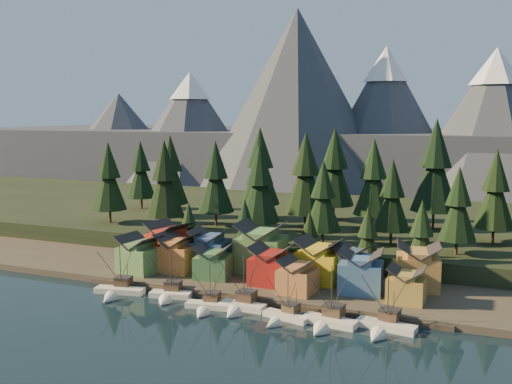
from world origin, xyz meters
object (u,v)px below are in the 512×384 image
at_px(house_front_0, 140,253).
at_px(house_front_1, 177,251).
at_px(boat_2, 207,300).
at_px(boat_6, 384,320).
at_px(boat_4, 283,312).
at_px(boat_1, 169,288).
at_px(house_back_1, 210,248).
at_px(house_back_0, 169,241).
at_px(boat_0, 117,286).
at_px(boat_3, 240,299).
at_px(boat_5, 328,314).

bearing_deg(house_front_0, house_front_1, 35.99).
xyz_separation_m(boat_2, house_front_1, (-17.27, 18.10, 4.36)).
bearing_deg(boat_6, boat_4, -166.21).
distance_m(boat_1, boat_6, 45.35).
xyz_separation_m(house_front_0, house_back_1, (14.10, 8.91, 0.46)).
relative_size(boat_2, house_back_0, 0.95).
distance_m(boat_1, boat_2, 11.19).
bearing_deg(boat_2, house_back_0, 125.78).
bearing_deg(boat_4, boat_0, -168.07).
bearing_deg(house_back_0, boat_3, -22.94).
relative_size(boat_0, house_back_1, 1.26).
bearing_deg(boat_3, boat_1, 179.11).
height_order(boat_0, boat_6, boat_6).
height_order(boat_1, house_front_0, house_front_0).
relative_size(house_front_0, house_front_1, 1.07).
height_order(boat_1, boat_4, boat_1).
xyz_separation_m(boat_6, house_back_1, (-45.62, 20.95, 4.42)).
distance_m(boat_5, house_front_1, 45.68).
relative_size(boat_5, house_front_0, 1.26).
xyz_separation_m(boat_1, boat_3, (16.99, -1.09, 0.17)).
bearing_deg(boat_1, boat_6, -13.36).
height_order(boat_0, house_front_1, house_front_1).
height_order(boat_5, house_front_0, boat_5).
distance_m(boat_1, house_back_0, 25.45).
bearing_deg(boat_5, boat_6, 16.45).
relative_size(boat_2, boat_3, 0.88).
xyz_separation_m(boat_3, house_front_0, (-31.38, 11.82, 3.70)).
bearing_deg(boat_1, boat_2, -28.19).
xyz_separation_m(boat_1, house_front_0, (-14.39, 10.73, 3.87)).
xyz_separation_m(boat_5, house_back_0, (-48.16, 24.41, 4.49)).
bearing_deg(boat_5, boat_3, -178.40).
xyz_separation_m(boat_1, boat_6, (45.33, -1.32, -0.09)).
height_order(boat_4, house_front_1, house_front_1).
relative_size(boat_1, house_back_1, 1.18).
bearing_deg(boat_2, boat_1, 155.57).
distance_m(boat_6, house_front_0, 61.05).
relative_size(boat_2, house_front_0, 1.09).
bearing_deg(boat_3, boat_4, -8.96).
bearing_deg(house_back_1, boat_3, -56.28).
bearing_deg(boat_0, boat_1, -1.22).
height_order(boat_4, boat_5, boat_5).
bearing_deg(boat_4, boat_1, -173.10).
bearing_deg(boat_5, house_back_0, 160.46).
bearing_deg(boat_4, boat_6, 19.03).
bearing_deg(boat_3, boat_0, -175.35).
bearing_deg(house_back_0, house_front_1, -31.95).
height_order(boat_0, boat_1, boat_0).
xyz_separation_m(boat_0, house_front_1, (5.23, 16.96, 4.24)).
relative_size(boat_4, house_front_1, 1.13).
bearing_deg(boat_0, house_front_1, 61.87).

